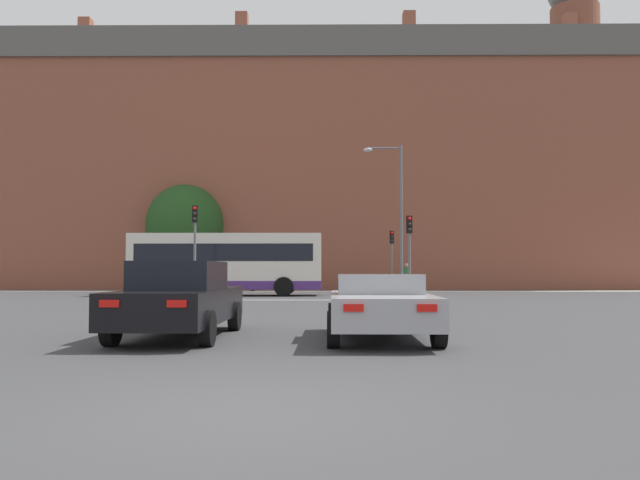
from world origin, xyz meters
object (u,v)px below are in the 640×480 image
object	(u,v)px
car_roadster_right	(380,306)
traffic_light_near_left	(195,236)
car_saloon_left	(180,299)
traffic_light_far_right	(392,250)
street_lamp_junction	(395,205)
pedestrian_waiting	(252,275)
pedestrian_walking_east	(288,274)
pedestrian_walking_west	(407,275)
traffic_light_near_right	(409,243)
bus_crossing_lead	(227,262)

from	to	relation	value
car_roadster_right	traffic_light_near_left	size ratio (longest dim) A/B	0.99
car_saloon_left	traffic_light_far_right	bearing A→B (deg)	76.34
street_lamp_junction	pedestrian_waiting	xyz separation A→B (m)	(-8.37, 5.61, -3.86)
car_saloon_left	pedestrian_walking_east	distance (m)	28.29
street_lamp_junction	pedestrian_walking_west	bearing A→B (deg)	77.34
pedestrian_waiting	pedestrian_walking_west	xyz separation A→B (m)	(9.79, 0.73, 0.03)
traffic_light_near_left	street_lamp_junction	bearing A→B (deg)	24.51
traffic_light_near_right	pedestrian_waiting	world-z (taller)	traffic_light_near_right
car_roadster_right	pedestrian_walking_west	distance (m)	28.09
traffic_light_near_left	pedestrian_walking_east	world-z (taller)	traffic_light_near_left
pedestrian_waiting	traffic_light_near_left	bearing A→B (deg)	-144.16
traffic_light_far_right	street_lamp_junction	size ratio (longest dim) A/B	0.47
car_saloon_left	pedestrian_walking_east	bearing A→B (deg)	90.17
bus_crossing_lead	street_lamp_junction	size ratio (longest dim) A/B	1.24
traffic_light_far_right	traffic_light_near_right	xyz separation A→B (m)	(-0.39, -11.11, -0.00)
car_roadster_right	traffic_light_near_left	bearing A→B (deg)	113.74
pedestrian_walking_east	pedestrian_walking_west	xyz separation A→B (m)	(7.66, -0.82, -0.02)
traffic_light_near_right	street_lamp_junction	xyz separation A→B (m)	(-0.07, 5.10, 2.29)
street_lamp_junction	pedestrian_walking_east	size ratio (longest dim) A/B	4.49
pedestrian_walking_east	pedestrian_walking_west	world-z (taller)	pedestrian_walking_east
traffic_light_near_right	pedestrian_waiting	distance (m)	13.72
car_roadster_right	street_lamp_junction	distance (m)	22.02
car_saloon_left	pedestrian_walking_east	size ratio (longest dim) A/B	2.67
traffic_light_near_left	pedestrian_waiting	world-z (taller)	traffic_light_near_left
car_saloon_left	traffic_light_far_right	world-z (taller)	traffic_light_far_right
car_saloon_left	traffic_light_near_left	world-z (taller)	traffic_light_near_left
pedestrian_waiting	pedestrian_walking_east	world-z (taller)	pedestrian_walking_east
pedestrian_walking_east	traffic_light_near_left	bearing A→B (deg)	-138.64
traffic_light_far_right	traffic_light_near_left	bearing A→B (deg)	-134.52
bus_crossing_lead	pedestrian_walking_west	bearing A→B (deg)	123.25
pedestrian_walking_east	car_saloon_left	bearing A→B (deg)	-122.15
traffic_light_near_left	pedestrian_walking_east	size ratio (longest dim) A/B	2.42
pedestrian_walking_east	traffic_light_near_right	bearing A→B (deg)	-94.01
bus_crossing_lead	pedestrian_waiting	xyz separation A→B (m)	(0.65, 6.11, -0.73)
traffic_light_far_right	pedestrian_walking_west	xyz separation A→B (m)	(0.97, 0.33, -1.55)
car_roadster_right	street_lamp_junction	bearing A→B (deg)	83.52
car_saloon_left	street_lamp_junction	world-z (taller)	street_lamp_junction
car_roadster_right	car_saloon_left	bearing A→B (deg)	176.16
traffic_light_near_left	bus_crossing_lead	bearing A→B (deg)	77.63
car_saloon_left	bus_crossing_lead	size ratio (longest dim) A/B	0.48
car_saloon_left	street_lamp_junction	distance (m)	22.54
car_saloon_left	bus_crossing_lead	world-z (taller)	bus_crossing_lead
car_roadster_right	street_lamp_junction	size ratio (longest dim) A/B	0.53
car_saloon_left	pedestrian_walking_west	distance (m)	28.64
car_saloon_left	pedestrian_walking_east	world-z (taller)	pedestrian_walking_east
bus_crossing_lead	traffic_light_near_right	bearing A→B (deg)	63.19
car_roadster_right	pedestrian_walking_east	distance (m)	28.82
street_lamp_junction	pedestrian_walking_west	distance (m)	7.55
traffic_light_far_right	pedestrian_walking_east	bearing A→B (deg)	170.26
traffic_light_far_right	traffic_light_near_right	world-z (taller)	traffic_light_far_right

